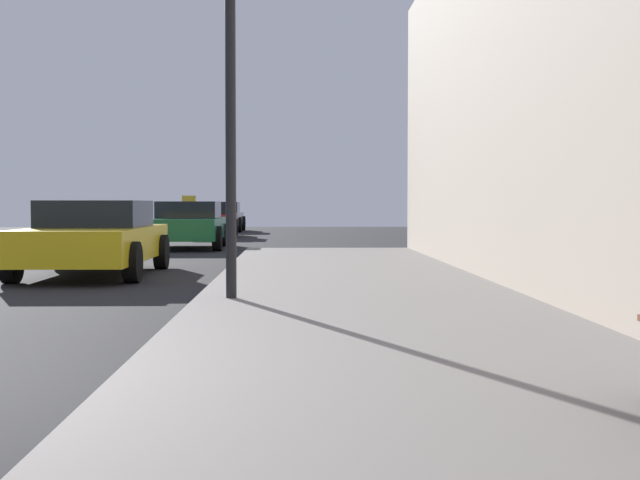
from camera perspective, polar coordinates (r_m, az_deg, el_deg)
The scene contains 6 objects.
sidewalk at distance 5.31m, azimuth 7.76°, elevation -10.15°, with size 4.00×32.00×0.15m, color gray.
street_lamp at distance 10.14m, azimuth -5.84°, elevation 11.87°, with size 0.36×0.36×3.97m.
car_yellow at distance 15.38m, azimuth -14.43°, elevation 0.18°, with size 2.06×4.52×1.27m.
car_green at distance 24.02m, azimuth -8.54°, elevation 1.00°, with size 2.02×4.17×1.43m.
car_red at distance 32.05m, azimuth -7.28°, elevation 1.36°, with size 1.96×4.54×1.27m.
car_silver at distance 38.28m, azimuth -6.50°, elevation 1.53°, with size 2.03×4.19×1.27m.
Camera 1 is at (3.15, -5.11, 1.23)m, focal length 49.36 mm.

